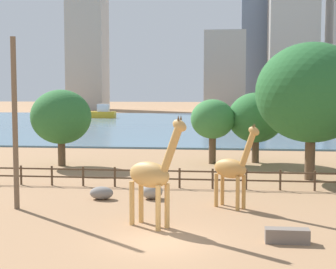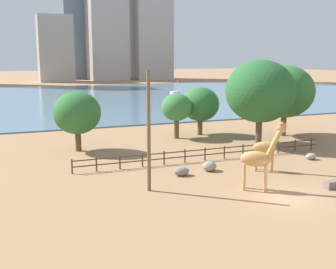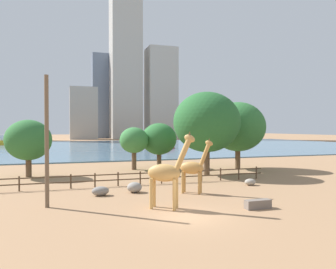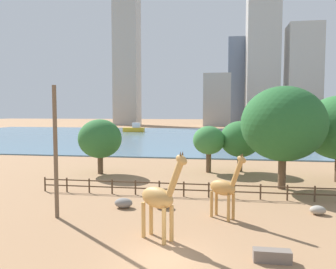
{
  "view_description": "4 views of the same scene",
  "coord_description": "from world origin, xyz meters",
  "px_view_note": "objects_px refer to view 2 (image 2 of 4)",
  "views": [
    {
      "loc": [
        2.72,
        -20.59,
        6.23
      ],
      "look_at": [
        -2.35,
        23.8,
        2.46
      ],
      "focal_mm": 55.0,
      "sensor_mm": 36.0,
      "label": 1
    },
    {
      "loc": [
        -18.09,
        -23.67,
        10.02
      ],
      "look_at": [
        -3.61,
        13.28,
        2.59
      ],
      "focal_mm": 45.0,
      "sensor_mm": 36.0,
      "label": 2
    },
    {
      "loc": [
        -7.17,
        -18.52,
        5.42
      ],
      "look_at": [
        3.37,
        14.64,
        4.75
      ],
      "focal_mm": 35.0,
      "sensor_mm": 36.0,
      "label": 3
    },
    {
      "loc": [
        2.57,
        -15.45,
        7.31
      ],
      "look_at": [
        -3.18,
        22.22,
        4.58
      ],
      "focal_mm": 35.0,
      "sensor_mm": 36.0,
      "label": 4
    }
  ],
  "objects_px": {
    "boulder_near_fence": "(181,171)",
    "tree_center_broad": "(77,113)",
    "tree_right_small": "(260,91)",
    "boat_ferry": "(176,98)",
    "boulder_by_pole": "(209,166)",
    "tree_left_large": "(285,92)",
    "utility_pole": "(149,132)",
    "feeding_trough": "(336,184)",
    "boulder_small": "(311,156)",
    "tree_left_small": "(177,108)",
    "giraffe_tall": "(267,147)",
    "giraffe_companion": "(258,159)",
    "tree_right_tall": "(200,104)"
  },
  "relations": [
    {
      "from": "tree_right_small",
      "to": "boat_ferry",
      "type": "height_order",
      "value": "tree_right_small"
    },
    {
      "from": "boulder_near_fence",
      "to": "boulder_by_pole",
      "type": "bearing_deg",
      "value": 8.96
    },
    {
      "from": "tree_left_large",
      "to": "tree_center_broad",
      "type": "distance_m",
      "value": 25.92
    },
    {
      "from": "giraffe_companion",
      "to": "tree_right_small",
      "type": "xyz_separation_m",
      "value": [
        9.2,
        13.85,
        3.69
      ]
    },
    {
      "from": "tree_left_small",
      "to": "utility_pole",
      "type": "bearing_deg",
      "value": -118.23
    },
    {
      "from": "giraffe_tall",
      "to": "giraffe_companion",
      "type": "bearing_deg",
      "value": -94.83
    },
    {
      "from": "feeding_trough",
      "to": "boat_ferry",
      "type": "xyz_separation_m",
      "value": [
        11.95,
        60.86,
        0.67
      ]
    },
    {
      "from": "giraffe_companion",
      "to": "boulder_by_pole",
      "type": "distance_m",
      "value": 6.53
    },
    {
      "from": "utility_pole",
      "to": "tree_center_broad",
      "type": "bearing_deg",
      "value": 99.68
    },
    {
      "from": "giraffe_companion",
      "to": "boulder_by_pole",
      "type": "bearing_deg",
      "value": 130.83
    },
    {
      "from": "boulder_near_fence",
      "to": "tree_left_large",
      "type": "xyz_separation_m",
      "value": [
        19.32,
        12.12,
        5.24
      ]
    },
    {
      "from": "boulder_small",
      "to": "tree_left_large",
      "type": "distance_m",
      "value": 13.78
    },
    {
      "from": "giraffe_companion",
      "to": "boulder_near_fence",
      "type": "height_order",
      "value": "giraffe_companion"
    },
    {
      "from": "tree_center_broad",
      "to": "boulder_small",
      "type": "bearing_deg",
      "value": -30.67
    },
    {
      "from": "boulder_small",
      "to": "feeding_trough",
      "type": "distance_m",
      "value": 9.17
    },
    {
      "from": "boulder_small",
      "to": "tree_left_small",
      "type": "xyz_separation_m",
      "value": [
        -8.11,
        14.92,
        3.5
      ]
    },
    {
      "from": "boulder_by_pole",
      "to": "tree_left_large",
      "type": "bearing_deg",
      "value": 35.35
    },
    {
      "from": "boulder_near_fence",
      "to": "tree_center_broad",
      "type": "xyz_separation_m",
      "value": [
        -6.54,
        12.75,
        3.72
      ]
    },
    {
      "from": "giraffe_companion",
      "to": "tree_left_small",
      "type": "distance_m",
      "value": 21.29
    },
    {
      "from": "utility_pole",
      "to": "feeding_trough",
      "type": "bearing_deg",
      "value": -18.97
    },
    {
      "from": "boulder_by_pole",
      "to": "tree_left_large",
      "type": "height_order",
      "value": "tree_left_large"
    },
    {
      "from": "tree_center_broad",
      "to": "tree_left_large",
      "type": "bearing_deg",
      "value": -1.39
    },
    {
      "from": "utility_pole",
      "to": "boulder_small",
      "type": "bearing_deg",
      "value": 10.71
    },
    {
      "from": "giraffe_tall",
      "to": "giraffe_companion",
      "type": "xyz_separation_m",
      "value": [
        -3.68,
        -4.28,
        0.29
      ]
    },
    {
      "from": "giraffe_tall",
      "to": "tree_left_large",
      "type": "bearing_deg",
      "value": 84.69
    },
    {
      "from": "tree_center_broad",
      "to": "boat_ferry",
      "type": "distance_m",
      "value": 49.5
    },
    {
      "from": "boulder_near_fence",
      "to": "giraffe_companion",
      "type": "bearing_deg",
      "value": -56.27
    },
    {
      "from": "boulder_near_fence",
      "to": "tree_right_tall",
      "type": "relative_size",
      "value": 0.22
    },
    {
      "from": "boulder_by_pole",
      "to": "tree_right_tall",
      "type": "xyz_separation_m",
      "value": [
        6.79,
        16.08,
        3.49
      ]
    },
    {
      "from": "feeding_trough",
      "to": "tree_right_small",
      "type": "relative_size",
      "value": 0.19
    },
    {
      "from": "giraffe_companion",
      "to": "utility_pole",
      "type": "bearing_deg",
      "value": -167.88
    },
    {
      "from": "boulder_by_pole",
      "to": "giraffe_tall",
      "type": "bearing_deg",
      "value": -22.08
    },
    {
      "from": "tree_center_broad",
      "to": "utility_pole",
      "type": "bearing_deg",
      "value": -80.32
    },
    {
      "from": "tree_center_broad",
      "to": "feeding_trough",
      "type": "bearing_deg",
      "value": -51.35
    },
    {
      "from": "boulder_near_fence",
      "to": "utility_pole",
      "type": "bearing_deg",
      "value": -143.57
    },
    {
      "from": "boulder_small",
      "to": "tree_left_small",
      "type": "relative_size",
      "value": 0.2
    },
    {
      "from": "tree_left_small",
      "to": "boulder_small",
      "type": "bearing_deg",
      "value": -61.47
    },
    {
      "from": "tree_right_small",
      "to": "boulder_near_fence",
      "type": "bearing_deg",
      "value": -147.89
    },
    {
      "from": "utility_pole",
      "to": "feeding_trough",
      "type": "height_order",
      "value": "utility_pole"
    },
    {
      "from": "tree_right_tall",
      "to": "tree_left_small",
      "type": "height_order",
      "value": "tree_right_tall"
    },
    {
      "from": "tree_left_large",
      "to": "tree_right_small",
      "type": "height_order",
      "value": "tree_right_small"
    },
    {
      "from": "feeding_trough",
      "to": "tree_left_small",
      "type": "distance_m",
      "value": 23.53
    },
    {
      "from": "utility_pole",
      "to": "boat_ferry",
      "type": "distance_m",
      "value": 61.81
    },
    {
      "from": "utility_pole",
      "to": "tree_right_tall",
      "type": "bearing_deg",
      "value": 55.06
    },
    {
      "from": "tree_left_large",
      "to": "tree_right_small",
      "type": "bearing_deg",
      "value": -147.95
    },
    {
      "from": "tree_center_broad",
      "to": "tree_left_small",
      "type": "height_order",
      "value": "tree_center_broad"
    },
    {
      "from": "boat_ferry",
      "to": "boulder_small",
      "type": "bearing_deg",
      "value": -118.84
    },
    {
      "from": "giraffe_tall",
      "to": "tree_center_broad",
      "type": "bearing_deg",
      "value": 170.62
    },
    {
      "from": "giraffe_tall",
      "to": "utility_pole",
      "type": "bearing_deg",
      "value": -136.83
    },
    {
      "from": "giraffe_tall",
      "to": "boulder_by_pole",
      "type": "distance_m",
      "value": 5.25
    }
  ]
}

